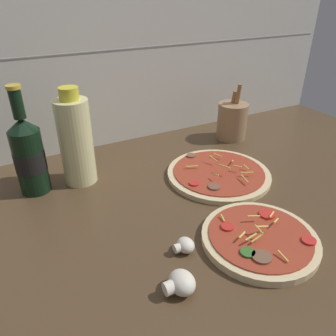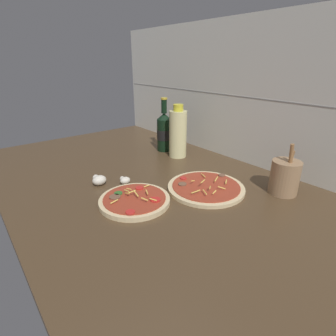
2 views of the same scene
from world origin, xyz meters
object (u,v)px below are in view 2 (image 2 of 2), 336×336
(oil_bottle, at_px, (178,133))
(mushroom_right, at_px, (125,180))
(pizza_near, at_px, (135,200))
(beer_bottle, at_px, (164,131))
(utensil_crock, at_px, (285,177))
(mushroom_left, at_px, (99,180))
(pizza_far, at_px, (206,187))

(oil_bottle, bearing_deg, mushroom_right, -73.25)
(pizza_near, xyz_separation_m, beer_bottle, (-0.35, 0.39, 0.09))
(oil_bottle, bearing_deg, utensil_crock, 4.27)
(mushroom_right, xyz_separation_m, utensil_crock, (0.39, 0.38, 0.04))
(beer_bottle, distance_m, mushroom_right, 0.41)
(oil_bottle, distance_m, mushroom_left, 0.43)
(pizza_near, height_order, pizza_far, same)
(pizza_near, relative_size, utensil_crock, 1.27)
(beer_bottle, distance_m, mushroom_left, 0.46)
(pizza_near, height_order, mushroom_right, pizza_near)
(pizza_far, xyz_separation_m, mushroom_left, (-0.27, -0.27, 0.01))
(oil_bottle, bearing_deg, mushroom_left, -83.09)
(oil_bottle, bearing_deg, pizza_far, -24.68)
(mushroom_right, bearing_deg, pizza_far, 42.08)
(mushroom_left, xyz_separation_m, mushroom_right, (0.05, 0.08, -0.00))
(pizza_near, xyz_separation_m, pizza_far, (0.08, 0.24, -0.00))
(oil_bottle, height_order, mushroom_left, oil_bottle)
(oil_bottle, xyz_separation_m, utensil_crock, (0.50, 0.04, -0.05))
(pizza_far, height_order, oil_bottle, oil_bottle)
(pizza_near, distance_m, mushroom_right, 0.15)
(beer_bottle, height_order, oil_bottle, beer_bottle)
(beer_bottle, height_order, mushroom_left, beer_bottle)
(pizza_far, bearing_deg, utensil_crock, 45.72)
(pizza_far, distance_m, beer_bottle, 0.46)
(pizza_near, distance_m, oil_bottle, 0.47)
(pizza_near, height_order, mushroom_left, pizza_near)
(mushroom_right, relative_size, utensil_crock, 0.22)
(pizza_far, bearing_deg, mushroom_right, -137.92)
(pizza_far, bearing_deg, mushroom_left, -134.75)
(oil_bottle, distance_m, mushroom_right, 0.37)
(beer_bottle, relative_size, mushroom_right, 6.46)
(beer_bottle, relative_size, mushroom_left, 4.85)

